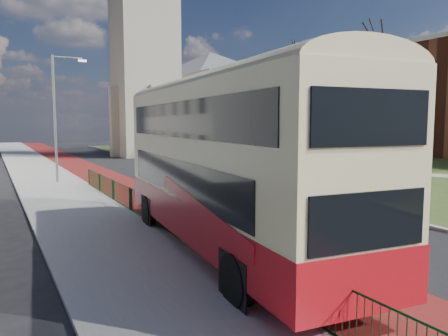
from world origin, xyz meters
TOP-DOWN VIEW (x-y plane):
  - ground at (0.00, 0.00)m, footprint 160.00×160.00m
  - road_carriageway at (1.50, 20.00)m, footprint 9.00×120.00m
  - bus_lane at (-1.20, 20.00)m, footprint 3.40×120.00m
  - pavement_west at (-5.00, 20.00)m, footprint 4.00×120.00m
  - kerb_west at (-3.00, 20.00)m, footprint 0.25×120.00m
  - kerb_east at (6.10, 22.00)m, footprint 0.25×80.00m
  - grass_green at (26.00, 22.00)m, footprint 40.00×80.00m
  - footpath at (20.00, 10.00)m, footprint 18.84×32.82m
  - pedestrian_railing at (-2.95, 4.00)m, footprint 0.07×24.00m
  - gothic_church at (12.56, 38.00)m, footprint 16.38×18.00m
  - streetlamp at (-4.35, 18.00)m, footprint 2.13×0.18m
  - bus at (-2.09, -0.09)m, footprint 3.96×12.59m
  - winter_tree_near at (10.87, 8.40)m, footprint 7.62×7.62m
  - winter_tree_far at (25.05, 18.21)m, footprint 7.18×7.18m
  - litter_bin at (9.87, 2.38)m, footprint 0.73×0.73m

SIDE VIEW (x-z plane):
  - ground at x=0.00m, z-range 0.00..0.00m
  - road_carriageway at x=1.50m, z-range 0.00..0.01m
  - bus_lane at x=-1.20m, z-range 0.00..0.01m
  - grass_green at x=26.00m, z-range 0.00..0.04m
  - footpath at x=20.00m, z-range 0.04..0.07m
  - pavement_west at x=-5.00m, z-range 0.00..0.12m
  - kerb_west at x=-3.00m, z-range 0.00..0.13m
  - kerb_east at x=6.10m, z-range 0.00..0.13m
  - litter_bin at x=9.87m, z-range 0.04..0.94m
  - pedestrian_railing at x=-2.95m, z-range -0.01..1.11m
  - bus at x=-2.09m, z-range 0.37..5.54m
  - streetlamp at x=-4.35m, z-range 0.59..8.59m
  - winter_tree_far at x=25.05m, z-range 1.72..10.45m
  - winter_tree_near at x=10.87m, z-range 1.78..10.83m
  - gothic_church at x=12.56m, z-range -6.87..33.13m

